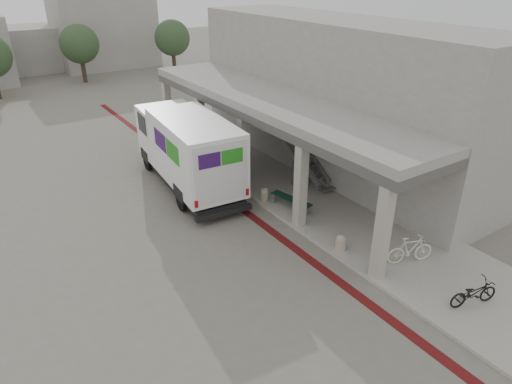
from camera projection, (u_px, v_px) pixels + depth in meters
ground at (261, 249)px, 16.34m from camera, size 120.00×120.00×0.00m
bike_lane_stripe at (254, 218)px, 18.33m from camera, size 0.35×40.00×0.01m
sidewalk at (343, 217)px, 18.31m from camera, size 4.40×28.00×0.12m
transit_building at (327, 100)px, 21.58m from camera, size 7.60×17.00×7.00m
distant_backdrop at (7, 46)px, 40.41m from camera, size 28.00×10.00×6.50m
tree_mid at (79, 44)px, 38.23m from camera, size 3.20×3.20×4.80m
tree_right at (172, 38)px, 41.47m from camera, size 3.20×3.20×4.80m
fedex_truck at (187, 149)px, 20.29m from camera, size 3.13×8.09×3.37m
bench at (291, 201)px, 18.67m from camera, size 0.79×1.97×0.45m
bollard_near at (341, 242)px, 16.00m from camera, size 0.38×0.38×0.57m
bollard_far at (264, 194)px, 19.32m from camera, size 0.39×0.39×0.59m
utility_cabinet at (300, 174)px, 20.58m from camera, size 0.56×0.70×1.08m
bicycle_black at (474, 293)px, 13.31m from camera, size 1.66×0.98×0.82m
bicycle_cream at (410, 250)px, 15.19m from camera, size 1.71×1.02×0.99m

